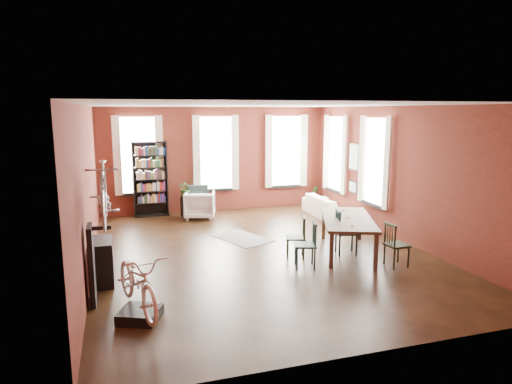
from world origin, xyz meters
name	(u,v)px	position (x,y,z in m)	size (l,w,h in m)	color
room	(262,153)	(0.25, 0.62, 2.14)	(9.00, 9.04, 3.22)	black
dining_table	(347,235)	(1.83, -0.59, 0.39)	(1.03, 2.27, 0.78)	brown
dining_chair_a	(305,245)	(0.57, -1.21, 0.46)	(0.43, 0.43, 0.92)	#173332
dining_chair_b	(296,237)	(0.61, -0.59, 0.44)	(0.41, 0.41, 0.88)	black
dining_chair_c	(397,245)	(2.35, -1.69, 0.44)	(0.41, 0.41, 0.88)	black
dining_chair_d	(346,232)	(1.76, -0.68, 0.49)	(0.45, 0.45, 0.98)	#183234
bookshelf	(150,179)	(-2.00, 4.30, 1.10)	(1.00, 0.32, 2.20)	black
white_armchair	(200,204)	(-0.68, 3.57, 0.43)	(0.84, 0.79, 0.87)	silver
cream_sofa	(329,203)	(2.95, 2.60, 0.41)	(2.08, 0.61, 0.81)	beige
striped_rug	(242,238)	(-0.08, 1.16, 0.01)	(0.92, 1.46, 0.01)	black
bike_trainer	(140,314)	(-2.72, -2.63, 0.08)	(0.57, 0.57, 0.16)	black
bike_wall_rack	(92,265)	(-3.40, -1.80, 0.65)	(0.16, 0.60, 1.30)	black
console_table	(102,262)	(-3.28, -0.90, 0.40)	(0.40, 0.80, 0.80)	black
plant_stand	(186,207)	(-1.02, 3.93, 0.29)	(0.29, 0.29, 0.58)	black
plant_by_sofa	(313,201)	(3.21, 4.29, 0.14)	(0.36, 0.65, 0.29)	#2C6026
plant_small	(358,233)	(2.73, 0.48, 0.08)	(0.25, 0.47, 0.17)	#306327
bicycle_floor	(137,254)	(-2.72, -2.65, 1.04)	(0.61, 0.92, 1.75)	beige
bicycle_hung	(103,173)	(-3.15, -1.80, 2.13)	(0.47, 1.00, 1.66)	#A5A8AD
plant_on_stand	(186,190)	(-1.01, 3.95, 0.79)	(0.49, 0.54, 0.42)	#275020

